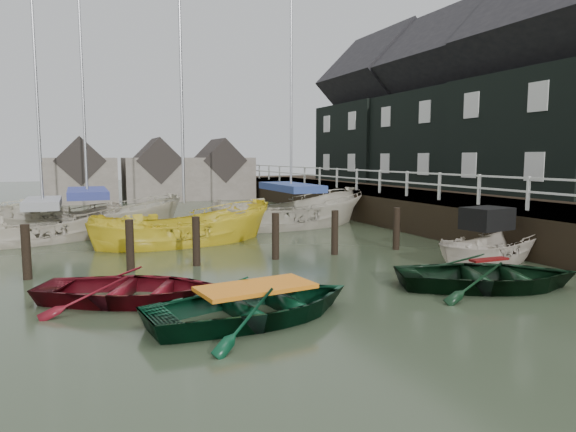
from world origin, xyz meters
name	(u,v)px	position (x,y,z in m)	size (l,w,h in m)	color
ground	(274,286)	(0.00, 0.00, 0.00)	(120.00, 120.00, 0.00)	#2E3A24
pier	(383,206)	(9.48, 10.00, 0.71)	(3.04, 32.00, 2.70)	black
land_strip	(472,215)	(15.00, 10.00, 0.00)	(14.00, 38.00, 1.50)	black
quay_houses	(496,103)	(14.99, 8.66, 5.68)	(6.52, 28.14, 10.01)	black
mooring_pilings	(199,248)	(-1.11, 3.00, 0.50)	(13.72, 0.22, 1.80)	black
far_sheds	(154,174)	(0.83, 26.00, 1.86)	(14.00, 4.08, 4.39)	#665B51
rowboat_red	(132,301)	(-3.26, -0.06, 0.00)	(2.83, 3.96, 0.82)	#570C14
rowboat_green	(256,319)	(-1.20, -2.22, 0.00)	(3.00, 4.20, 0.87)	black
rowboat_dkgreen	(488,288)	(4.62, -2.08, 0.00)	(3.02, 4.24, 0.88)	black
motorboat	(490,259)	(6.80, 0.15, 0.11)	(4.14, 2.09, 2.37)	#BEB2A2
sailboat_a	(45,239)	(-5.43, 9.33, 0.06)	(6.42, 4.26, 10.81)	beige
sailboat_b	(89,233)	(-3.89, 10.36, 0.06)	(7.30, 2.92, 11.35)	#B9B29E
sailboat_c	(185,243)	(-0.76, 6.96, 0.01)	(7.01, 3.49, 11.24)	yellow
sailboat_d	(291,225)	(4.44, 9.55, 0.06)	(7.99, 4.05, 12.26)	beige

